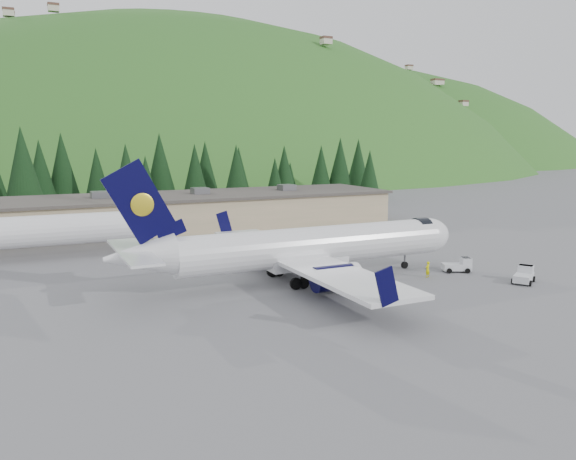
# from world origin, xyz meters

# --- Properties ---
(ground) EXTENTS (600.00, 600.00, 0.00)m
(ground) POSITION_xyz_m (0.00, 0.00, 0.00)
(ground) COLOR slate
(airliner) EXTENTS (35.80, 33.54, 11.93)m
(airliner) POSITION_xyz_m (-1.05, -0.00, 3.18)
(airliner) COLOR white
(airliner) RESTS_ON ground
(second_airliner) EXTENTS (27.50, 11.00, 10.05)m
(second_airliner) POSITION_xyz_m (-24.92, 22.00, 3.32)
(second_airliner) COLOR white
(second_airliner) RESTS_ON ground
(baggage_tug_a) EXTENTS (3.21, 2.79, 1.54)m
(baggage_tug_a) POSITION_xyz_m (17.49, -9.66, 0.69)
(baggage_tug_a) COLOR silver
(baggage_tug_a) RESTS_ON ground
(baggage_tug_b) EXTENTS (3.14, 2.56, 1.50)m
(baggage_tug_b) POSITION_xyz_m (14.96, -3.61, 0.67)
(baggage_tug_b) COLOR silver
(baggage_tug_b) RESTS_ON ground
(terminal_building) EXTENTS (71.00, 17.00, 6.10)m
(terminal_building) POSITION_xyz_m (-5.01, 38.00, 2.62)
(terminal_building) COLOR tan
(terminal_building) RESTS_ON ground
(ramp_worker) EXTENTS (0.68, 0.56, 1.60)m
(ramp_worker) POSITION_xyz_m (10.45, -4.14, 0.80)
(ramp_worker) COLOR #DDDA02
(ramp_worker) RESTS_ON ground
(tree_line) EXTENTS (111.81, 18.76, 14.49)m
(tree_line) POSITION_xyz_m (-7.50, 61.73, 7.63)
(tree_line) COLOR black
(tree_line) RESTS_ON ground
(hills) EXTENTS (614.00, 330.00, 300.00)m
(hills) POSITION_xyz_m (53.34, 207.38, -82.80)
(hills) COLOR #23541B
(hills) RESTS_ON ground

